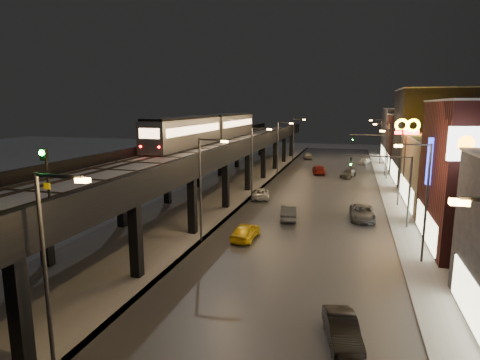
# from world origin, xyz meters

# --- Properties ---
(ground) EXTENTS (220.00, 220.00, 0.00)m
(ground) POSITION_xyz_m (0.00, 0.00, 0.00)
(ground) COLOR silver
(road_surface) EXTENTS (17.00, 120.00, 0.06)m
(road_surface) POSITION_xyz_m (7.50, 35.00, 0.03)
(road_surface) COLOR #46474D
(road_surface) RESTS_ON ground
(sidewalk_right) EXTENTS (4.00, 120.00, 0.14)m
(sidewalk_right) POSITION_xyz_m (17.50, 35.00, 0.07)
(sidewalk_right) COLOR #9FA1A8
(sidewalk_right) RESTS_ON ground
(under_viaduct_pavement) EXTENTS (11.00, 120.00, 0.06)m
(under_viaduct_pavement) POSITION_xyz_m (-6.00, 35.00, 0.03)
(under_viaduct_pavement) COLOR #9FA1A8
(under_viaduct_pavement) RESTS_ON ground
(elevated_viaduct) EXTENTS (9.00, 100.00, 6.30)m
(elevated_viaduct) POSITION_xyz_m (-6.00, 31.84, 5.62)
(elevated_viaduct) COLOR black
(elevated_viaduct) RESTS_ON ground
(viaduct_trackbed) EXTENTS (8.40, 100.00, 0.32)m
(viaduct_trackbed) POSITION_xyz_m (-6.01, 31.97, 6.39)
(viaduct_trackbed) COLOR #B2B7C1
(viaduct_trackbed) RESTS_ON elevated_viaduct
(viaduct_parapet_streetside) EXTENTS (0.30, 100.00, 1.10)m
(viaduct_parapet_streetside) POSITION_xyz_m (-1.65, 32.00, 6.85)
(viaduct_parapet_streetside) COLOR black
(viaduct_parapet_streetside) RESTS_ON elevated_viaduct
(viaduct_parapet_far) EXTENTS (0.30, 100.00, 1.10)m
(viaduct_parapet_far) POSITION_xyz_m (-10.35, 32.00, 6.85)
(viaduct_parapet_far) COLOR black
(viaduct_parapet_far) RESTS_ON elevated_viaduct
(building_c) EXTENTS (12.20, 15.20, 8.16)m
(building_c) POSITION_xyz_m (23.99, 32.00, 4.08)
(building_c) COLOR gray
(building_c) RESTS_ON ground
(building_d) EXTENTS (12.20, 13.20, 14.16)m
(building_d) POSITION_xyz_m (23.99, 48.00, 7.08)
(building_d) COLOR black
(building_d) RESTS_ON ground
(building_e) EXTENTS (12.20, 12.20, 10.16)m
(building_e) POSITION_xyz_m (23.99, 62.00, 5.08)
(building_e) COLOR #57201F
(building_e) RESTS_ON ground
(building_f) EXTENTS (12.20, 16.20, 11.16)m
(building_f) POSITION_xyz_m (23.99, 76.00, 5.58)
(building_f) COLOR #464550
(building_f) RESTS_ON ground
(streetlight_left_0) EXTENTS (2.57, 0.28, 9.00)m
(streetlight_left_0) POSITION_xyz_m (-0.43, -5.00, 5.24)
(streetlight_left_0) COLOR #38383A
(streetlight_left_0) RESTS_ON ground
(streetlight_left_1) EXTENTS (2.57, 0.28, 9.00)m
(streetlight_left_1) POSITION_xyz_m (-0.43, 13.00, 5.24)
(streetlight_left_1) COLOR #38383A
(streetlight_left_1) RESTS_ON ground
(streetlight_right_1) EXTENTS (2.56, 0.28, 9.00)m
(streetlight_right_1) POSITION_xyz_m (16.73, 13.00, 5.24)
(streetlight_right_1) COLOR #38383A
(streetlight_right_1) RESTS_ON ground
(streetlight_left_2) EXTENTS (2.57, 0.28, 9.00)m
(streetlight_left_2) POSITION_xyz_m (-0.43, 31.00, 5.24)
(streetlight_left_2) COLOR #38383A
(streetlight_left_2) RESTS_ON ground
(streetlight_right_2) EXTENTS (2.56, 0.28, 9.00)m
(streetlight_right_2) POSITION_xyz_m (16.73, 31.00, 5.24)
(streetlight_right_2) COLOR #38383A
(streetlight_right_2) RESTS_ON ground
(streetlight_left_3) EXTENTS (2.57, 0.28, 9.00)m
(streetlight_left_3) POSITION_xyz_m (-0.43, 49.00, 5.24)
(streetlight_left_3) COLOR #38383A
(streetlight_left_3) RESTS_ON ground
(streetlight_right_3) EXTENTS (2.56, 0.28, 9.00)m
(streetlight_right_3) POSITION_xyz_m (16.73, 49.00, 5.24)
(streetlight_right_3) COLOR #38383A
(streetlight_right_3) RESTS_ON ground
(streetlight_left_4) EXTENTS (2.57, 0.28, 9.00)m
(streetlight_left_4) POSITION_xyz_m (-0.43, 67.00, 5.24)
(streetlight_left_4) COLOR #38383A
(streetlight_left_4) RESTS_ON ground
(streetlight_right_4) EXTENTS (2.56, 0.28, 9.00)m
(streetlight_right_4) POSITION_xyz_m (16.73, 67.00, 5.24)
(streetlight_right_4) COLOR #38383A
(streetlight_right_4) RESTS_ON ground
(traffic_light_rig_a) EXTENTS (6.10, 0.34, 7.00)m
(traffic_light_rig_a) POSITION_xyz_m (15.84, 22.00, 4.50)
(traffic_light_rig_a) COLOR #38383A
(traffic_light_rig_a) RESTS_ON ground
(traffic_light_rig_b) EXTENTS (6.10, 0.34, 7.00)m
(traffic_light_rig_b) POSITION_xyz_m (15.84, 52.00, 4.50)
(traffic_light_rig_b) COLOR #38383A
(traffic_light_rig_b) RESTS_ON ground
(subway_train) EXTENTS (3.11, 37.46, 3.72)m
(subway_train) POSITION_xyz_m (-8.50, 37.52, 8.47)
(subway_train) COLOR gray
(subway_train) RESTS_ON viaduct_trackbed
(rail_signal) EXTENTS (0.36, 0.43, 3.09)m
(rail_signal) POSITION_xyz_m (-2.10, -2.89, 8.81)
(rail_signal) COLOR black
(rail_signal) RESTS_ON viaduct_trackbed
(car_taxi) EXTENTS (1.97, 4.43, 1.48)m
(car_taxi) POSITION_xyz_m (2.90, 14.53, 0.74)
(car_taxi) COLOR yellow
(car_taxi) RESTS_ON ground
(car_near_white) EXTENTS (2.24, 4.69, 1.48)m
(car_near_white) POSITION_xyz_m (5.53, 21.85, 0.74)
(car_near_white) COLOR #46474D
(car_near_white) RESTS_ON ground
(car_mid_silver) EXTENTS (3.19, 5.09, 1.31)m
(car_mid_silver) POSITION_xyz_m (0.55, 30.42, 0.66)
(car_mid_silver) COLOR white
(car_mid_silver) RESTS_ON ground
(car_mid_dark) EXTENTS (2.74, 5.27, 1.46)m
(car_mid_dark) POSITION_xyz_m (6.10, 51.59, 0.73)
(car_mid_dark) COLOR maroon
(car_mid_dark) RESTS_ON ground
(car_far_white) EXTENTS (2.49, 4.70, 1.52)m
(car_far_white) POSITION_xyz_m (2.12, 70.97, 0.76)
(car_far_white) COLOR gray
(car_far_white) RESTS_ON ground
(car_onc_silver) EXTENTS (2.30, 4.36, 1.37)m
(car_onc_silver) POSITION_xyz_m (11.56, 0.63, 0.68)
(car_onc_silver) COLOR black
(car_onc_silver) RESTS_ON ground
(car_onc_dark) EXTENTS (2.69, 5.38, 1.46)m
(car_onc_dark) POSITION_xyz_m (12.90, 23.83, 0.73)
(car_onc_dark) COLOR slate
(car_onc_dark) RESTS_ON ground
(car_onc_white) EXTENTS (2.84, 4.85, 1.32)m
(car_onc_white) POSITION_xyz_m (11.06, 49.09, 0.66)
(car_onc_white) COLOR #4C4D4D
(car_onc_white) RESTS_ON ground
(car_onc_red) EXTENTS (2.63, 4.17, 1.32)m
(car_onc_red) POSITION_xyz_m (14.06, 65.62, 0.66)
(car_onc_red) COLOR silver
(car_onc_red) RESTS_ON ground
(sign_mcdonalds) EXTENTS (3.00, 0.52, 10.08)m
(sign_mcdonalds) POSITION_xyz_m (18.00, 35.64, 8.20)
(sign_mcdonalds) COLOR #38383A
(sign_mcdonalds) RESTS_ON ground
(sign_citgo) EXTENTS (2.18, 0.39, 10.37)m
(sign_citgo) POSITION_xyz_m (18.50, 10.19, 7.89)
(sign_citgo) COLOR #38383A
(sign_citgo) RESTS_ON ground
(sign_carwash) EXTENTS (1.75, 0.35, 9.07)m
(sign_carwash) POSITION_xyz_m (18.50, 18.13, 6.44)
(sign_carwash) COLOR #38383A
(sign_carwash) RESTS_ON ground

